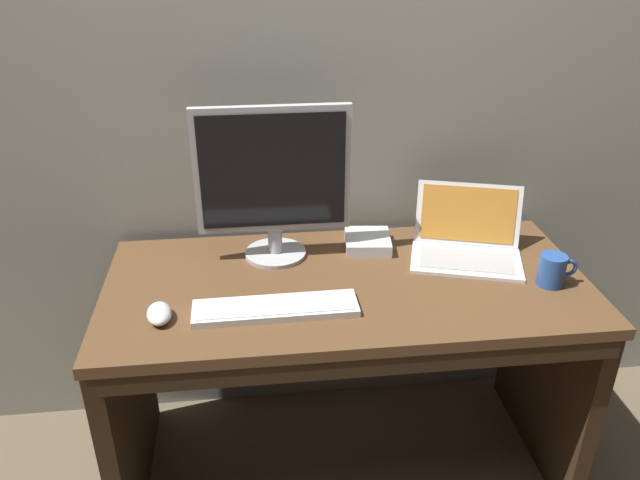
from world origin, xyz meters
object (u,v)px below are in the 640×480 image
wired_keyboard (276,308)px  laptop_white (467,239)px  computer_mouse (159,314)px  external_monitor (273,180)px  external_drive_box (368,242)px  coffee_mug (553,270)px

wired_keyboard → laptop_white: bearing=23.0°
computer_mouse → external_monitor: bearing=36.1°
laptop_white → wired_keyboard: size_ratio=0.88×
external_monitor → computer_mouse: bearing=-136.0°
laptop_white → external_drive_box: laptop_white is taller
laptop_white → external_monitor: size_ratio=0.82×
external_drive_box → coffee_mug: bearing=-30.6°
computer_mouse → coffee_mug: coffee_mug is taller
laptop_white → external_drive_box: (-0.30, 0.08, -0.03)m
computer_mouse → external_drive_box: same height
wired_keyboard → external_drive_box: size_ratio=2.92×
external_monitor → external_drive_box: external_monitor is taller
external_monitor → coffee_mug: external_monitor is taller
computer_mouse → coffee_mug: size_ratio=0.91×
laptop_white → external_monitor: 0.64m
wired_keyboard → coffee_mug: bearing=3.6°
external_drive_box → coffee_mug: (0.49, -0.29, 0.03)m
computer_mouse → external_drive_box: bearing=20.9°
laptop_white → computer_mouse: (-0.93, -0.27, -0.03)m
external_monitor → external_drive_box: size_ratio=3.14×
external_monitor → computer_mouse: 0.52m
external_drive_box → wired_keyboard: bearing=-132.9°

